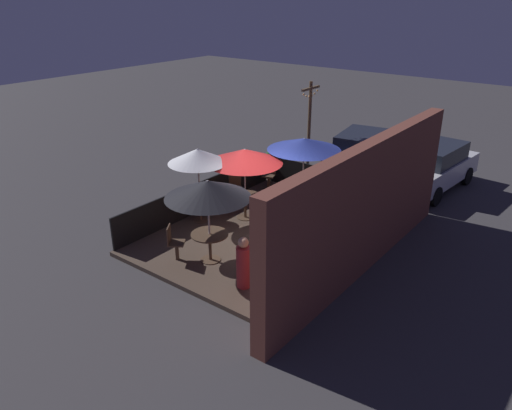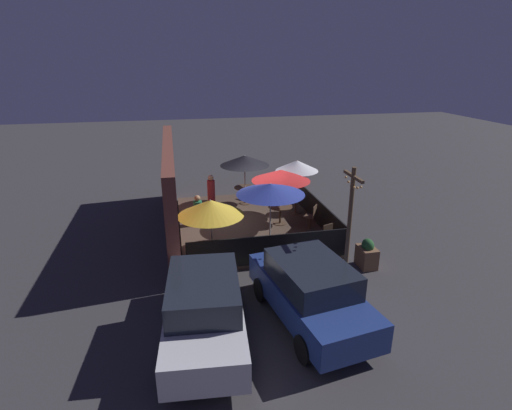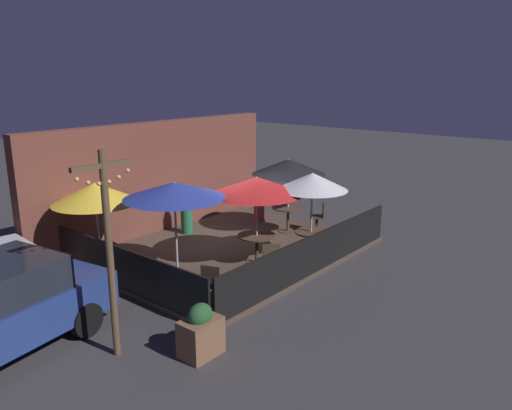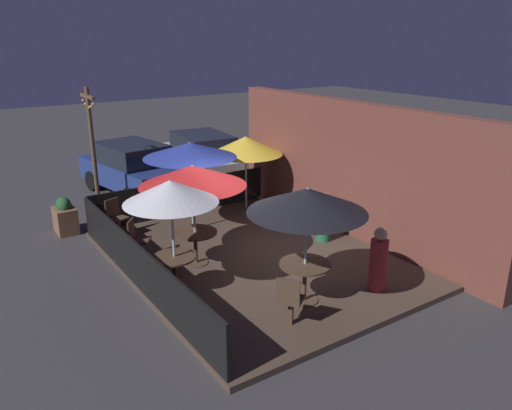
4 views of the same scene
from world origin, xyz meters
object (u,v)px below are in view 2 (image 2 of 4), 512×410
patio_umbrella_1 (281,175)px  dining_table_0 (296,199)px  patron_1 (198,211)px  patio_chair_1 (312,216)px  patron_0 (211,190)px  patio_umbrella_2 (245,160)px  patio_chair_0 (259,188)px  patio_umbrella_4 (271,189)px  parked_car_0 (310,291)px  dining_table_2 (245,190)px  patio_umbrella_0 (297,166)px  parked_car_1 (204,308)px  dining_table_1 (280,210)px  patio_chair_2 (325,235)px  light_post (350,222)px  patio_umbrella_3 (211,208)px  planter_box (367,254)px

patio_umbrella_1 → dining_table_0: (0.98, -0.93, -1.35)m
patron_1 → patio_chair_1: bearing=82.2°
dining_table_0 → patron_0: bearing=58.6°
patio_umbrella_2 → patron_0: patio_umbrella_2 is taller
patio_chair_0 → patron_1: size_ratio=0.78×
patio_umbrella_4 → parked_car_0: size_ratio=0.53×
dining_table_2 → patron_0: (0.43, 1.45, -0.02)m
parked_car_0 → patio_umbrella_0: bearing=-23.6°
patron_1 → parked_car_1: 6.67m
dining_table_2 → dining_table_0: bearing=-130.6°
dining_table_0 → patio_chair_1: patio_chair_1 is taller
dining_table_2 → patio_chair_1: (-3.32, -1.92, -0.07)m
patio_umbrella_2 → dining_table_0: 2.78m
patio_umbrella_4 → dining_table_2: size_ratio=2.40×
patio_umbrella_1 → patron_1: size_ratio=1.87×
patron_1 → patio_umbrella_4: bearing=53.5°
patio_umbrella_4 → patio_chair_1: size_ratio=2.37×
patio_umbrella_4 → patron_1: size_ratio=1.91×
dining_table_2 → patron_0: patron_0 is taller
dining_table_1 → parked_car_1: (-6.10, 3.45, 0.15)m
patio_umbrella_1 → dining_table_1: patio_umbrella_1 is taller
dining_table_2 → parked_car_1: parked_car_1 is taller
dining_table_1 → patio_chair_2: size_ratio=1.00×
patio_chair_0 → parked_car_1: parked_car_1 is taller
patio_umbrella_2 → patio_chair_1: (-3.32, -1.92, -1.42)m
patio_umbrella_1 → parked_car_0: patio_umbrella_1 is taller
patron_1 → light_post: (-5.15, -3.80, 1.33)m
patio_umbrella_4 → dining_table_2: patio_umbrella_4 is taller
dining_table_0 → dining_table_2: size_ratio=0.86×
patio_umbrella_1 → dining_table_2: patio_umbrella_1 is taller
patron_0 → light_post: light_post is taller
parked_car_1 → patio_chair_0: bearing=-14.7°
patio_umbrella_1 → parked_car_0: 6.11m
patio_chair_2 → parked_car_0: (-3.48, 1.75, 0.21)m
patio_umbrella_3 → dining_table_0: (3.50, -3.83, -1.20)m
patio_umbrella_3 → patio_chair_0: patio_umbrella_3 is taller
patio_umbrella_3 → patio_chair_0: size_ratio=2.20×
patio_umbrella_0 → patio_chair_2: patio_umbrella_0 is taller
patio_umbrella_0 → light_post: (-5.57, 0.25, -0.16)m
patio_umbrella_0 → dining_table_1: (-0.98, 0.93, -1.44)m
patio_chair_1 → planter_box: size_ratio=1.01×
patio_umbrella_0 → patron_0: patio_umbrella_0 is taller
patio_umbrella_2 → patron_1: (-2.00, 2.21, -1.41)m
patio_chair_0 → patio_chair_1: (-3.86, -1.17, 0.02)m
patio_chair_0 → light_post: light_post is taller
patio_umbrella_1 → parked_car_1: bearing=150.5°
patio_chair_0 → patio_umbrella_4: bearing=46.6°
patio_umbrella_3 → light_post: light_post is taller
dining_table_0 → dining_table_1: bearing=136.4°
light_post → parked_car_0: bearing=131.1°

